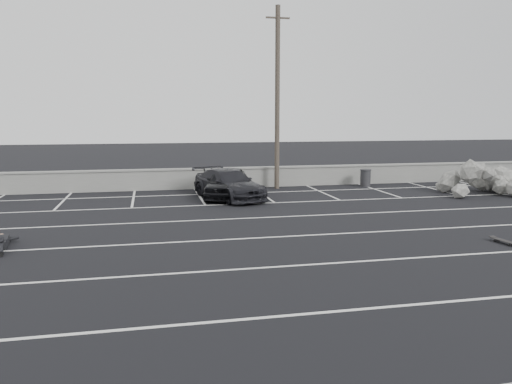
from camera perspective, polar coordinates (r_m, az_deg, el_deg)
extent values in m
plane|color=black|center=(12.81, 7.87, -8.13)|extent=(120.00, 120.00, 0.00)
cube|color=gray|center=(26.06, -2.67, 1.60)|extent=(50.00, 0.35, 1.00)
cube|color=gray|center=(26.00, -2.68, 2.74)|extent=(50.00, 0.45, 0.08)
cube|color=silver|center=(10.20, 13.78, -12.73)|extent=(36.00, 0.10, 0.01)
cube|color=silver|center=(12.81, 7.87, -8.12)|extent=(36.00, 0.10, 0.01)
cube|color=silver|center=(15.56, 4.09, -5.05)|extent=(36.00, 0.10, 0.01)
cube|color=silver|center=(18.39, 1.47, -2.90)|extent=(36.00, 0.10, 0.01)
cube|color=silver|center=(21.27, -0.43, -1.33)|extent=(36.00, 0.10, 0.01)
cube|color=silver|center=(24.17, -1.88, -0.13)|extent=(36.00, 0.10, 0.01)
cube|color=silver|center=(23.60, -21.13, -0.92)|extent=(0.10, 5.00, 0.01)
cube|color=silver|center=(23.31, -13.84, -0.70)|extent=(0.10, 5.00, 0.01)
cube|color=silver|center=(23.41, -6.48, -0.47)|extent=(0.10, 5.00, 0.01)
cube|color=silver|center=(23.89, 0.69, -0.23)|extent=(0.10, 5.00, 0.01)
cube|color=silver|center=(24.72, 7.49, 0.00)|extent=(0.10, 5.00, 0.01)
cube|color=silver|center=(25.88, 13.76, 0.21)|extent=(0.10, 5.00, 0.01)
cube|color=silver|center=(27.32, 19.43, 0.39)|extent=(0.10, 5.00, 0.01)
cube|color=silver|center=(29.00, 24.49, 0.56)|extent=(0.10, 5.00, 0.01)
imported|color=black|center=(22.79, -3.32, 1.12)|extent=(2.82, 4.46, 1.42)
imported|color=black|center=(22.53, -3.11, 0.90)|extent=(3.28, 4.89, 1.32)
cylinder|color=#4C4238|center=(25.55, 2.45, 10.56)|extent=(0.24, 0.24, 9.09)
cube|color=#4C4238|center=(25.98, 2.51, 19.27)|extent=(1.21, 0.08, 0.08)
cylinder|color=#29292C|center=(27.07, 12.40, 1.54)|extent=(0.67, 0.67, 0.87)
cylinder|color=#29292C|center=(27.02, 12.43, 2.49)|extent=(0.74, 0.74, 0.05)
cube|color=black|center=(16.31, 26.53, -5.01)|extent=(0.33, 0.83, 0.02)
cube|color=#29292C|center=(16.50, 25.83, -4.95)|extent=(0.17, 0.08, 0.04)
cube|color=#29292C|center=(16.14, 27.23, -5.32)|extent=(0.17, 0.08, 0.04)
cylinder|color=black|center=(16.43, 25.59, -5.06)|extent=(0.04, 0.06, 0.06)
cylinder|color=black|center=(16.57, 26.06, -4.98)|extent=(0.04, 0.06, 0.06)
cylinder|color=black|center=(16.08, 26.98, -5.45)|extent=(0.04, 0.06, 0.06)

